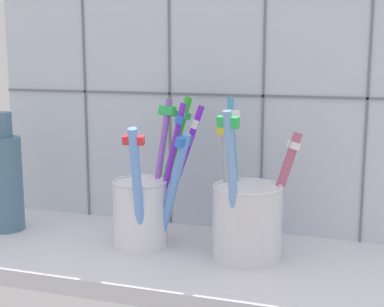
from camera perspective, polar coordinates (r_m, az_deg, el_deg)
counter_slab at (r=68.60cm, az=-0.31°, el=-10.90°), size 64.00×22.00×2.00cm
tile_wall_back at (r=75.50cm, az=2.59°, el=7.78°), size 64.00×2.20×45.00cm
toothbrush_cup_left at (r=69.86cm, az=-4.79°, el=-5.13°), size 10.84×11.98×18.23cm
toothbrush_cup_right at (r=66.08cm, az=5.56°, el=-6.34°), size 10.02×10.36×18.40cm
ceramic_vase at (r=79.54cm, az=-18.48°, el=-2.44°), size 4.88×4.88×15.93cm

